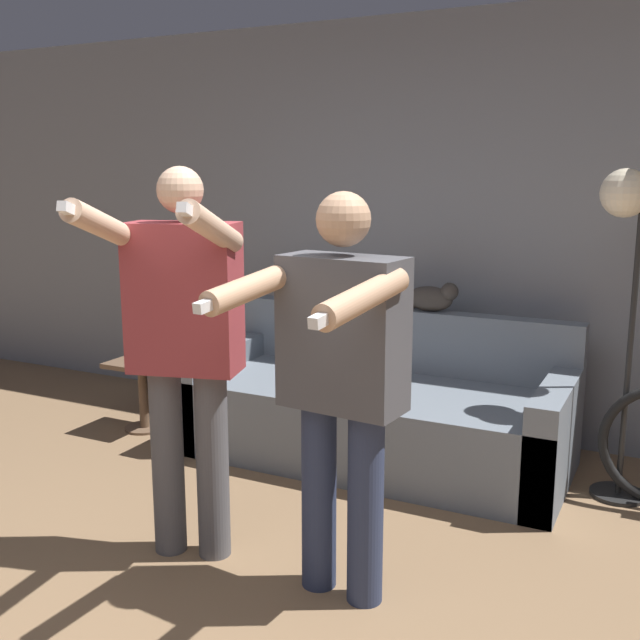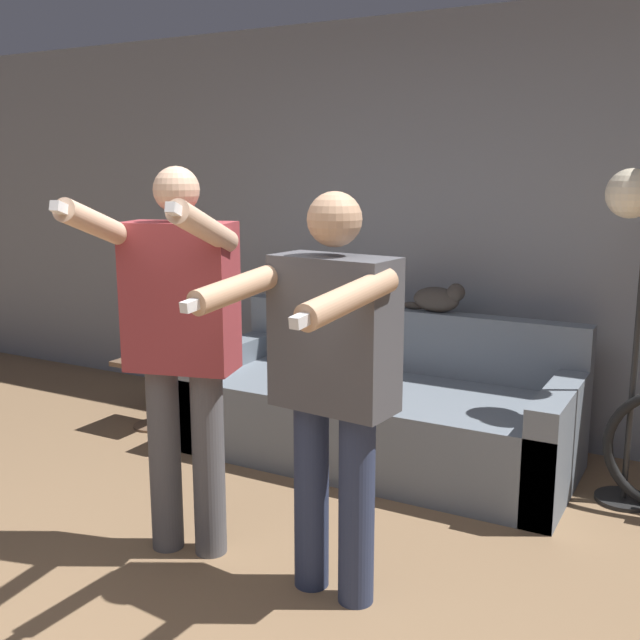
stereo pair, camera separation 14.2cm
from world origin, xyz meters
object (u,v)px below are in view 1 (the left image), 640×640
object	(u,v)px
person_right	(340,371)
cat	(433,298)
couch	(376,412)
person_left	(184,337)
cup	(144,353)
side_table	(143,381)

from	to	relation	value
person_right	cat	bearing A→B (deg)	102.64
couch	person_left	size ratio (longest dim) A/B	1.30
person_left	cup	world-z (taller)	person_left
cup	person_right	bearing A→B (deg)	-31.76
couch	cup	size ratio (longest dim) A/B	23.45
cat	side_table	bearing A→B (deg)	-161.18
couch	person_right	bearing A→B (deg)	-73.51
person_right	cup	distance (m)	2.31
cup	cat	bearing A→B (deg)	18.78
person_left	cat	distance (m)	1.85
cup	side_table	bearing A→B (deg)	-157.86
person_left	cup	xyz separation A→B (m)	(-1.22, 1.20, -0.47)
cat	cup	bearing A→B (deg)	-161.22
side_table	cat	bearing A→B (deg)	18.82
cat	side_table	world-z (taller)	cat
couch	cat	xyz separation A→B (m)	(0.20, 0.36, 0.64)
couch	person_right	distance (m)	1.62
person_left	cat	world-z (taller)	person_left
couch	cat	bearing A→B (deg)	60.83
person_left	person_right	xyz separation A→B (m)	(0.72, -0.00, -0.06)
cat	side_table	xyz separation A→B (m)	(-1.74, -0.59, -0.59)
person_left	cup	bearing A→B (deg)	120.45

